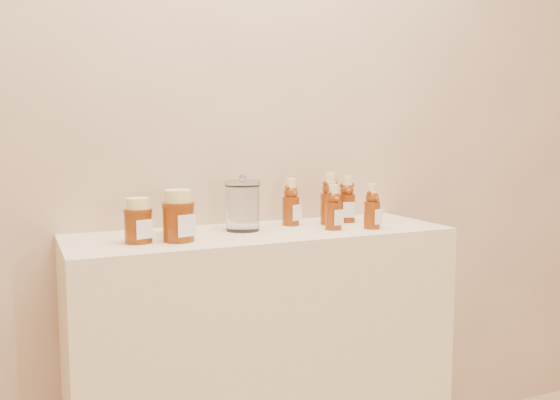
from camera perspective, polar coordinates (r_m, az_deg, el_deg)
name	(u,v)px	position (r m, az deg, el deg)	size (l,w,h in m)	color
wall_back	(239,90)	(2.03, -3.93, 10.50)	(3.50, 0.02, 2.70)	tan
display_table	(263,369)	(1.99, -1.64, -15.95)	(1.20, 0.40, 0.90)	beige
bear_bottle_back_left	(291,199)	(1.97, 1.05, 0.12)	(0.06, 0.06, 0.18)	#5F2207
bear_bottle_back_mid	(330,195)	(2.00, 4.82, 0.45)	(0.07, 0.07, 0.20)	#5F2207
bear_bottle_back_right	(347,196)	(2.06, 6.46, 0.38)	(0.06, 0.06, 0.18)	#5F2207
bear_bottle_front_left	(333,204)	(1.89, 5.16, -0.39)	(0.06, 0.06, 0.16)	#5F2207
bear_bottle_front_right	(372,203)	(1.93, 8.87, -0.33)	(0.06, 0.06, 0.16)	#5F2207
honey_jar_left	(138,220)	(1.71, -13.50, -1.92)	(0.08, 0.08, 0.13)	#5F2207
honey_jar_back	(177,213)	(1.82, -9.89, -1.20)	(0.09, 0.09, 0.13)	#5F2207
honey_jar_front	(178,216)	(1.71, -9.75, -1.49)	(0.09, 0.09, 0.15)	#5F2207
glass_canister	(243,203)	(1.87, -3.61, -0.33)	(0.11, 0.11, 0.17)	white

